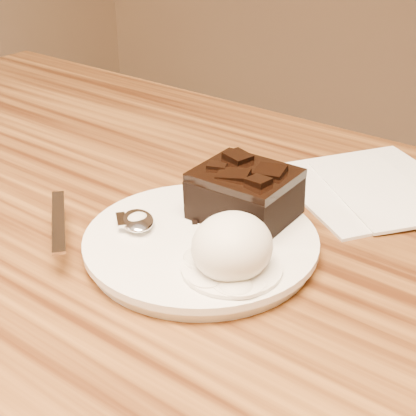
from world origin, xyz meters
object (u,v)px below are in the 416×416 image
Objects in this scene: plate at (201,245)px; napkin at (371,186)px; ice_cream_scoop at (232,246)px; spoon at (138,222)px; brownie at (245,197)px.

plate reaches higher than napkin.
ice_cream_scoop reaches higher than spoon.
plate is 1.24× the size of spoon.
spoon is 0.26m from napkin.
brownie reaches higher than spoon.
brownie is 0.17m from napkin.
brownie is 0.09m from ice_cream_scoop.
plate is at bearing -107.40° from napkin.
napkin is at bearing 86.67° from ice_cream_scoop.
ice_cream_scoop is 0.40× the size of spoon.
ice_cream_scoop reaches higher than napkin.
spoon is (-0.06, -0.07, -0.01)m from brownie.
plate is 3.06× the size of ice_cream_scoop.
spoon is at bearing -117.56° from napkin.
brownie is at bearing 80.10° from plate.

